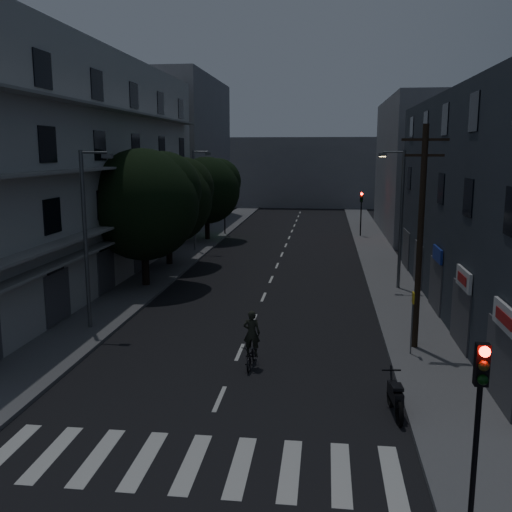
% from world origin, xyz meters
% --- Properties ---
extents(ground, '(160.00, 160.00, 0.00)m').
position_xyz_m(ground, '(0.00, 25.00, 0.00)').
color(ground, black).
rests_on(ground, ground).
extents(sidewalk_left, '(3.00, 90.00, 0.15)m').
position_xyz_m(sidewalk_left, '(-7.50, 25.00, 0.07)').
color(sidewalk_left, '#565659').
rests_on(sidewalk_left, ground).
extents(sidewalk_right, '(3.00, 90.00, 0.15)m').
position_xyz_m(sidewalk_right, '(7.50, 25.00, 0.07)').
color(sidewalk_right, '#565659').
rests_on(sidewalk_right, ground).
extents(crosswalk, '(10.90, 3.00, 0.01)m').
position_xyz_m(crosswalk, '(-0.00, -2.00, 0.00)').
color(crosswalk, beige).
rests_on(crosswalk, ground).
extents(lane_markings, '(0.15, 60.50, 0.01)m').
position_xyz_m(lane_markings, '(0.00, 31.25, 0.01)').
color(lane_markings, beige).
rests_on(lane_markings, ground).
extents(building_left, '(7.00, 36.00, 14.00)m').
position_xyz_m(building_left, '(-11.98, 18.00, 6.99)').
color(building_left, '#ADADA8').
rests_on(building_left, ground).
extents(building_right, '(6.19, 28.00, 11.00)m').
position_xyz_m(building_right, '(11.99, 14.00, 5.50)').
color(building_right, '#282E36').
rests_on(building_right, ground).
extents(building_far_left, '(6.00, 20.00, 16.00)m').
position_xyz_m(building_far_left, '(-12.00, 48.00, 8.00)').
color(building_far_left, slate).
rests_on(building_far_left, ground).
extents(building_far_right, '(6.00, 20.00, 13.00)m').
position_xyz_m(building_far_right, '(12.00, 42.00, 6.50)').
color(building_far_right, slate).
rests_on(building_far_right, ground).
extents(building_far_end, '(24.00, 8.00, 10.00)m').
position_xyz_m(building_far_end, '(0.00, 70.00, 5.00)').
color(building_far_end, slate).
rests_on(building_far_end, ground).
extents(tree_near, '(6.60, 6.60, 8.14)m').
position_xyz_m(tree_near, '(-7.26, 17.12, 5.24)').
color(tree_near, black).
rests_on(tree_near, sidewalk_left).
extents(tree_mid, '(6.26, 6.26, 7.70)m').
position_xyz_m(tree_mid, '(-7.60, 23.64, 4.96)').
color(tree_mid, black).
rests_on(tree_mid, sidewalk_left).
extents(tree_far, '(6.04, 6.04, 7.47)m').
position_xyz_m(tree_far, '(-7.28, 35.40, 4.83)').
color(tree_far, black).
rests_on(tree_far, sidewalk_left).
extents(traffic_signal_near, '(0.28, 0.37, 4.10)m').
position_xyz_m(traffic_signal_near, '(6.62, -3.94, 3.10)').
color(traffic_signal_near, black).
rests_on(traffic_signal_near, sidewalk_right).
extents(traffic_signal_far_right, '(0.28, 0.37, 4.10)m').
position_xyz_m(traffic_signal_far_right, '(6.72, 39.02, 3.10)').
color(traffic_signal_far_right, black).
rests_on(traffic_signal_far_right, sidewalk_right).
extents(traffic_signal_far_left, '(0.28, 0.37, 4.10)m').
position_xyz_m(traffic_signal_far_left, '(-6.37, 38.95, 3.10)').
color(traffic_signal_far_left, black).
rests_on(traffic_signal_far_left, sidewalk_left).
extents(street_lamp_left_near, '(1.51, 0.25, 8.00)m').
position_xyz_m(street_lamp_left_near, '(-7.16, 8.59, 4.60)').
color(street_lamp_left_near, '#565A5E').
rests_on(street_lamp_left_near, sidewalk_left).
extents(street_lamp_right, '(1.51, 0.25, 8.00)m').
position_xyz_m(street_lamp_right, '(7.61, 18.09, 4.60)').
color(street_lamp_right, '#54585B').
rests_on(street_lamp_right, sidewalk_right).
extents(street_lamp_left_far, '(1.51, 0.25, 8.00)m').
position_xyz_m(street_lamp_left_far, '(-7.02, 29.42, 4.60)').
color(street_lamp_left_far, slate).
rests_on(street_lamp_left_far, sidewalk_left).
extents(utility_pole, '(1.80, 0.24, 9.00)m').
position_xyz_m(utility_pole, '(7.14, 7.63, 4.87)').
color(utility_pole, black).
rests_on(utility_pole, sidewalk_right).
extents(bus_stop_sign, '(0.06, 0.35, 2.52)m').
position_xyz_m(bus_stop_sign, '(6.86, 6.75, 1.89)').
color(bus_stop_sign, '#595B60').
rests_on(bus_stop_sign, sidewalk_right).
extents(motorcycle, '(0.62, 2.13, 1.37)m').
position_xyz_m(motorcycle, '(5.65, 1.55, 0.54)').
color(motorcycle, black).
rests_on(motorcycle, ground).
extents(cyclist, '(0.69, 1.78, 2.22)m').
position_xyz_m(cyclist, '(0.69, 4.98, 0.75)').
color(cyclist, black).
rests_on(cyclist, ground).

